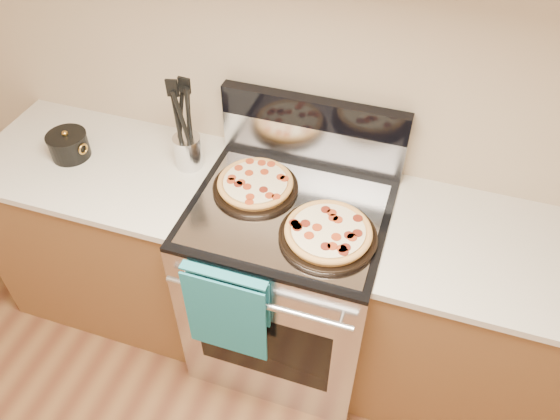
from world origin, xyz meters
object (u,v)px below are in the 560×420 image
(range_body, at_px, (288,284))
(utensil_crock, at_px, (188,152))
(pepperoni_pizza_back, at_px, (255,185))
(pepperoni_pizza_front, at_px, (328,233))
(saucepan, at_px, (69,146))

(range_body, distance_m, utensil_crock, 0.73)
(pepperoni_pizza_back, distance_m, utensil_crock, 0.33)
(range_body, bearing_deg, pepperoni_pizza_front, -30.62)
(pepperoni_pizza_back, relative_size, saucepan, 2.06)
(range_body, height_order, utensil_crock, utensil_crock)
(range_body, height_order, pepperoni_pizza_back, pepperoni_pizza_back)
(utensil_crock, relative_size, saucepan, 0.87)
(utensil_crock, bearing_deg, pepperoni_pizza_back, -12.58)
(range_body, xyz_separation_m, saucepan, (-0.99, 0.03, 0.51))
(range_body, relative_size, pepperoni_pizza_front, 2.55)
(range_body, relative_size, utensil_crock, 6.36)
(utensil_crock, bearing_deg, saucepan, -168.66)
(utensil_crock, xyz_separation_m, saucepan, (-0.51, -0.10, -0.02))
(range_body, relative_size, saucepan, 5.53)
(pepperoni_pizza_front, height_order, utensil_crock, utensil_crock)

